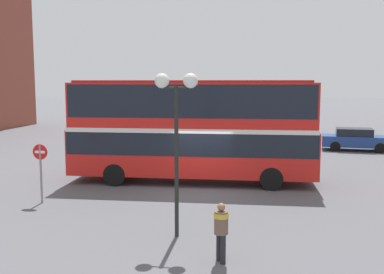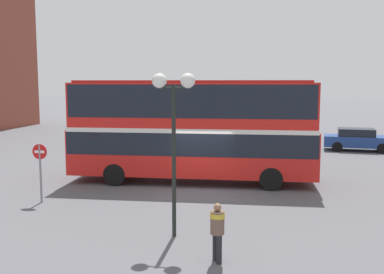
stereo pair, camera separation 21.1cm
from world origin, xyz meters
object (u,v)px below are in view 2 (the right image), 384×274
at_px(pedestrian_foreground, 217,226).
at_px(no_entry_sign, 40,164).
at_px(street_lamp_twin_globe, 174,104).
at_px(parked_car_kerb_near, 358,139).
at_px(double_decker_bus, 192,125).

relative_size(pedestrian_foreground, no_entry_sign, 0.68).
relative_size(pedestrian_foreground, street_lamp_twin_globe, 0.32).
bearing_deg(parked_car_kerb_near, no_entry_sign, -126.44).
bearing_deg(street_lamp_twin_globe, no_entry_sign, 155.85).
relative_size(pedestrian_foreground, parked_car_kerb_near, 0.34).
relative_size(parked_car_kerb_near, street_lamp_twin_globe, 0.95).
distance_m(double_decker_bus, no_entry_sign, 6.82).
distance_m(double_decker_bus, street_lamp_twin_globe, 7.41).
distance_m(double_decker_bus, pedestrian_foreground, 9.40).
distance_m(parked_car_kerb_near, no_entry_sign, 21.28).
bearing_deg(double_decker_bus, parked_car_kerb_near, 48.13).
bearing_deg(pedestrian_foreground, no_entry_sign, -63.88).
bearing_deg(double_decker_bus, street_lamp_twin_globe, -86.58).
bearing_deg(no_entry_sign, double_decker_bus, 43.15).
bearing_deg(parked_car_kerb_near, double_decker_bus, -123.53).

